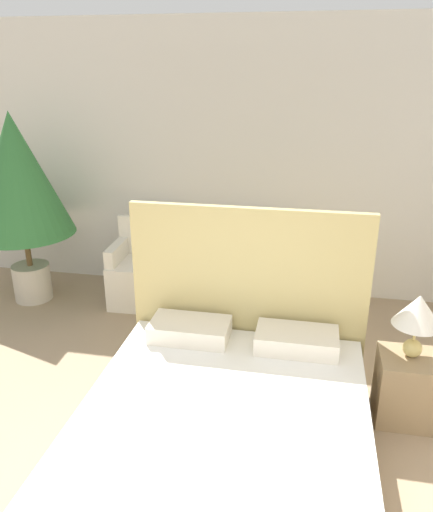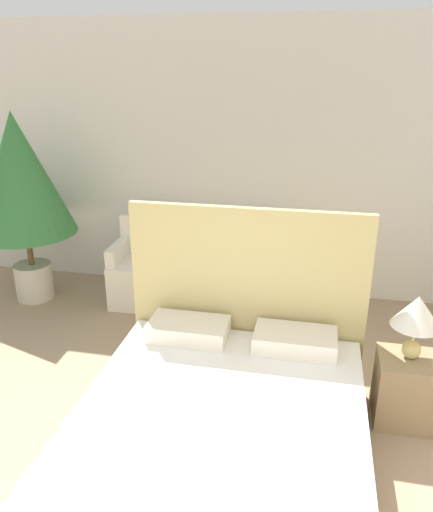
{
  "view_description": "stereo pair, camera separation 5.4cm",
  "coord_description": "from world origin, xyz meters",
  "px_view_note": "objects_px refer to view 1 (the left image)",
  "views": [
    {
      "loc": [
        0.65,
        -1.14,
        2.43
      ],
      "look_at": [
        -0.15,
        2.94,
        0.83
      ],
      "focal_mm": 35.0,
      "sensor_mm": 36.0,
      "label": 1
    },
    {
      "loc": [
        0.71,
        -1.13,
        2.43
      ],
      "look_at": [
        -0.15,
        2.94,
        0.83
      ],
      "focal_mm": 35.0,
      "sensor_mm": 36.0,
      "label": 2
    }
  ],
  "objects_px": {
    "armchair_near_window_left": "(146,277)",
    "nightstand": "(411,388)",
    "table_lamp": "(418,314)",
    "potted_palm": "(18,180)",
    "armchair_near_window_right": "(243,284)",
    "bed": "(224,433)"
  },
  "relations": [
    {
      "from": "armchair_near_window_left",
      "to": "nightstand",
      "type": "relative_size",
      "value": 1.78
    },
    {
      "from": "armchair_near_window_left",
      "to": "table_lamp",
      "type": "bearing_deg",
      "value": -32.31
    },
    {
      "from": "potted_palm",
      "to": "table_lamp",
      "type": "relative_size",
      "value": 4.25
    },
    {
      "from": "armchair_near_window_left",
      "to": "potted_palm",
      "type": "distance_m",
      "value": 1.64
    },
    {
      "from": "armchair_near_window_right",
      "to": "armchair_near_window_left",
      "type": "bearing_deg",
      "value": 177.89
    },
    {
      "from": "armchair_near_window_left",
      "to": "table_lamp",
      "type": "distance_m",
      "value": 2.9
    },
    {
      "from": "armchair_near_window_left",
      "to": "table_lamp",
      "type": "relative_size",
      "value": 1.9
    },
    {
      "from": "potted_palm",
      "to": "nightstand",
      "type": "xyz_separation_m",
      "value": [
        3.74,
        -1.3,
        -1.08
      ]
    },
    {
      "from": "potted_palm",
      "to": "armchair_near_window_right",
      "type": "bearing_deg",
      "value": 3.9
    },
    {
      "from": "armchair_near_window_right",
      "to": "nightstand",
      "type": "distance_m",
      "value": 2.04
    },
    {
      "from": "nightstand",
      "to": "armchair_near_window_left",
      "type": "bearing_deg",
      "value": 149.55
    },
    {
      "from": "potted_palm",
      "to": "table_lamp",
      "type": "height_order",
      "value": "potted_palm"
    },
    {
      "from": "armchair_near_window_left",
      "to": "bed",
      "type": "bearing_deg",
      "value": -62.43
    },
    {
      "from": "bed",
      "to": "armchair_near_window_left",
      "type": "relative_size",
      "value": 2.5
    },
    {
      "from": "armchair_near_window_left",
      "to": "armchair_near_window_right",
      "type": "xyz_separation_m",
      "value": [
        1.05,
        -0.0,
        0.0
      ]
    },
    {
      "from": "nightstand",
      "to": "potted_palm",
      "type": "bearing_deg",
      "value": 160.8
    },
    {
      "from": "potted_palm",
      "to": "bed",
      "type": "bearing_deg",
      "value": -39.27
    },
    {
      "from": "potted_palm",
      "to": "nightstand",
      "type": "height_order",
      "value": "potted_palm"
    },
    {
      "from": "potted_palm",
      "to": "nightstand",
      "type": "relative_size",
      "value": 4.0
    },
    {
      "from": "bed",
      "to": "nightstand",
      "type": "distance_m",
      "value": 1.44
    },
    {
      "from": "bed",
      "to": "table_lamp",
      "type": "distance_m",
      "value": 1.54
    },
    {
      "from": "armchair_near_window_left",
      "to": "potted_palm",
      "type": "relative_size",
      "value": 0.45
    }
  ]
}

